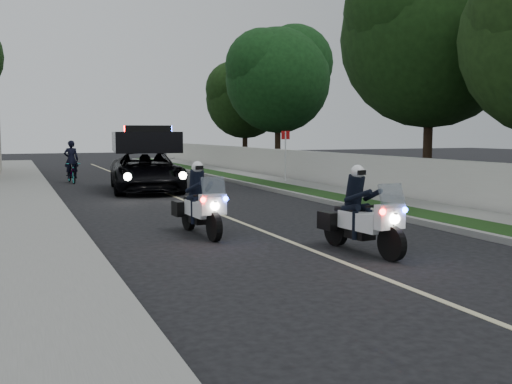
# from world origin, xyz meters

# --- Properties ---
(ground) EXTENTS (120.00, 120.00, 0.00)m
(ground) POSITION_xyz_m (0.00, 0.00, 0.00)
(ground) COLOR black
(ground) RESTS_ON ground
(curb_right) EXTENTS (0.20, 60.00, 0.15)m
(curb_right) POSITION_xyz_m (4.10, 10.00, 0.07)
(curb_right) COLOR gray
(curb_right) RESTS_ON ground
(grass_verge) EXTENTS (1.20, 60.00, 0.16)m
(grass_verge) POSITION_xyz_m (4.80, 10.00, 0.08)
(grass_verge) COLOR #193814
(grass_verge) RESTS_ON ground
(sidewalk_right) EXTENTS (1.40, 60.00, 0.16)m
(sidewalk_right) POSITION_xyz_m (6.10, 10.00, 0.08)
(sidewalk_right) COLOR gray
(sidewalk_right) RESTS_ON ground
(property_wall) EXTENTS (0.22, 60.00, 1.50)m
(property_wall) POSITION_xyz_m (7.10, 10.00, 0.75)
(property_wall) COLOR beige
(property_wall) RESTS_ON ground
(curb_left) EXTENTS (0.20, 60.00, 0.15)m
(curb_left) POSITION_xyz_m (-4.10, 10.00, 0.07)
(curb_left) COLOR gray
(curb_left) RESTS_ON ground
(sidewalk_left) EXTENTS (2.00, 60.00, 0.16)m
(sidewalk_left) POSITION_xyz_m (-5.20, 10.00, 0.08)
(sidewalk_left) COLOR gray
(sidewalk_left) RESTS_ON ground
(lane_marking) EXTENTS (0.12, 50.00, 0.01)m
(lane_marking) POSITION_xyz_m (0.00, 10.00, 0.00)
(lane_marking) COLOR #BFB78C
(lane_marking) RESTS_ON ground
(police_moto_left) EXTENTS (0.81, 2.03, 1.70)m
(police_moto_left) POSITION_xyz_m (-1.54, 3.21, 0.00)
(police_moto_left) COLOR white
(police_moto_left) RESTS_ON ground
(police_moto_right) EXTENTS (0.93, 2.09, 1.72)m
(police_moto_right) POSITION_xyz_m (0.78, 0.13, 0.00)
(police_moto_right) COLOR silver
(police_moto_right) RESTS_ON ground
(police_suv) EXTENTS (3.37, 6.05, 2.80)m
(police_suv) POSITION_xyz_m (-0.51, 13.61, 0.00)
(police_suv) COLOR black
(police_suv) RESTS_ON ground
(bicycle) EXTENTS (0.77, 1.85, 0.95)m
(bicycle) POSITION_xyz_m (-2.90, 18.73, 0.00)
(bicycle) COLOR black
(bicycle) RESTS_ON ground
(cyclist) EXTENTS (0.67, 0.47, 1.78)m
(cyclist) POSITION_xyz_m (-2.90, 18.73, 0.00)
(cyclist) COLOR black
(cyclist) RESTS_ON ground
(sign_post) EXTENTS (0.49, 0.49, 2.50)m
(sign_post) POSITION_xyz_m (6.00, 14.28, 0.00)
(sign_post) COLOR red
(sign_post) RESTS_ON ground
(tree_right_c) EXTENTS (7.32, 7.32, 11.69)m
(tree_right_c) POSITION_xyz_m (9.73, 9.11, 0.00)
(tree_right_c) COLOR #173510
(tree_right_c) RESTS_ON ground
(tree_right_d) EXTENTS (7.92, 7.92, 10.70)m
(tree_right_d) POSITION_xyz_m (9.77, 23.15, 0.00)
(tree_right_d) COLOR #153F16
(tree_right_d) RESTS_ON ground
(tree_right_e) EXTENTS (6.27, 6.27, 8.97)m
(tree_right_e) POSITION_xyz_m (9.60, 28.18, 0.00)
(tree_right_e) COLOR #173410
(tree_right_e) RESTS_ON ground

